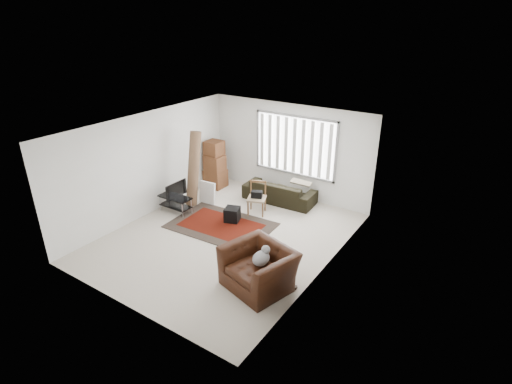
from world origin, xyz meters
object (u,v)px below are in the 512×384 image
tv_stand (175,201)px  moving_boxes (215,166)px  armchair (259,265)px  sofa (280,188)px  side_chair (257,197)px

tv_stand → moving_boxes: moving_boxes is taller
moving_boxes → armchair: (3.83, -3.43, -0.20)m
armchair → sofa: bearing=130.3°
sofa → armchair: size_ratio=1.34×
tv_stand → armchair: 3.92m
sofa → side_chair: 1.00m
moving_boxes → side_chair: size_ratio=1.67×
side_chair → armchair: size_ratio=0.57×
moving_boxes → sofa: size_ratio=0.71×
tv_stand → sofa: bearing=47.2°
tv_stand → armchair: bearing=-22.0°
tv_stand → armchair: armchair is taller
side_chair → armchair: armchair is taller
sofa → side_chair: (-0.12, -0.98, 0.08)m
moving_boxes → side_chair: 2.22m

